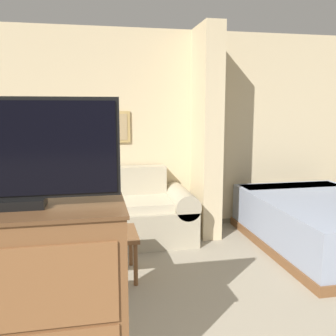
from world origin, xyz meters
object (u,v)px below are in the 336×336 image
object	(u,v)px
tv	(19,152)
coffee_table	(107,239)
table_lamp	(8,174)
couch	(111,216)
tv_dresser	(28,302)
bed	(325,223)

from	to	relation	value
tv	coffee_table	bearing A→B (deg)	71.15
table_lamp	tv	world-z (taller)	tv
couch	tv_dresser	bearing A→B (deg)	-103.29
coffee_table	table_lamp	xyz separation A→B (m)	(-1.06, 1.01, 0.49)
table_lamp	coffee_table	bearing A→B (deg)	-43.75
coffee_table	tv_dresser	size ratio (longest dim) A/B	0.53
coffee_table	bed	xyz separation A→B (m)	(2.51, 0.31, -0.09)
coffee_table	couch	bearing A→B (deg)	85.04
table_lamp	tv_dresser	xyz separation A→B (m)	(0.58, -2.41, -0.32)
couch	tv_dresser	size ratio (longest dim) A/B	1.85
table_lamp	tv	distance (m)	2.53
tv	bed	size ratio (longest dim) A/B	0.49
coffee_table	tv	xyz separation A→B (m)	(-0.48, -1.40, 1.01)
coffee_table	bed	distance (m)	2.53
tv_dresser	bed	bearing A→B (deg)	29.66
tv_dresser	bed	xyz separation A→B (m)	(2.99, 1.70, -0.25)
table_lamp	tv_dresser	world-z (taller)	tv_dresser
tv	bed	bearing A→B (deg)	29.64
table_lamp	tv	size ratio (longest dim) A/B	0.41
bed	coffee_table	bearing A→B (deg)	-173.08
couch	tv_dresser	xyz separation A→B (m)	(-0.56, -2.38, 0.22)
coffee_table	table_lamp	size ratio (longest dim) A/B	1.33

